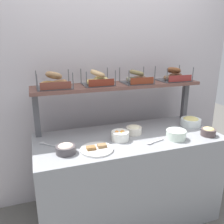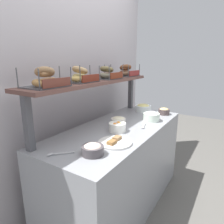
{
  "view_description": "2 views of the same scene",
  "coord_description": "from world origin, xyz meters",
  "px_view_note": "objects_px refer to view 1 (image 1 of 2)",
  "views": [
    {
      "loc": [
        -0.77,
        -1.76,
        1.67
      ],
      "look_at": [
        -0.15,
        0.03,
        1.08
      ],
      "focal_mm": 37.17,
      "sensor_mm": 36.0,
      "label": 1
    },
    {
      "loc": [
        -1.55,
        -0.91,
        1.47
      ],
      "look_at": [
        -0.07,
        0.03,
        1.01
      ],
      "focal_mm": 31.94,
      "sensor_mm": 36.0,
      "label": 2
    }
  ],
  "objects_px": {
    "bowl_cream_cheese": "(176,134)",
    "serving_spoon_by_edge": "(153,142)",
    "bowl_potato_salad": "(134,130)",
    "serving_spoon_near_plate": "(46,144)",
    "bagel_basket_cinnamon_raisin": "(173,76)",
    "bowl_fruit_salad": "(120,135)",
    "bowl_egg_salad": "(191,121)",
    "bowl_tuna_salad": "(66,148)",
    "bagel_basket_plain": "(98,80)",
    "bagel_basket_everything": "(54,82)",
    "bowl_hummus": "(208,131)",
    "bagel_basket_poppy": "(137,78)",
    "serving_plate_white": "(97,149)"
  },
  "relations": [
    {
      "from": "serving_spoon_near_plate",
      "to": "bagel_basket_everything",
      "type": "xyz_separation_m",
      "value": [
        0.12,
        0.2,
        0.47
      ]
    },
    {
      "from": "bowl_egg_salad",
      "to": "bagel_basket_poppy",
      "type": "distance_m",
      "value": 0.71
    },
    {
      "from": "bowl_potato_salad",
      "to": "bagel_basket_cinnamon_raisin",
      "type": "bearing_deg",
      "value": 21.92
    },
    {
      "from": "bowl_tuna_salad",
      "to": "bagel_basket_plain",
      "type": "distance_m",
      "value": 0.71
    },
    {
      "from": "bowl_hummus",
      "to": "serving_plate_white",
      "type": "distance_m",
      "value": 1.03
    },
    {
      "from": "bowl_fruit_salad",
      "to": "serving_spoon_near_plate",
      "type": "relative_size",
      "value": 1.09
    },
    {
      "from": "bowl_fruit_salad",
      "to": "bowl_hummus",
      "type": "height_order",
      "value": "bowl_fruit_salad"
    },
    {
      "from": "bagel_basket_plain",
      "to": "bowl_fruit_salad",
      "type": "bearing_deg",
      "value": -72.48
    },
    {
      "from": "serving_spoon_by_edge",
      "to": "bagel_basket_everything",
      "type": "bearing_deg",
      "value": 147.86
    },
    {
      "from": "serving_plate_white",
      "to": "serving_spoon_by_edge",
      "type": "xyz_separation_m",
      "value": [
        0.48,
        -0.03,
        -0.0
      ]
    },
    {
      "from": "bowl_fruit_salad",
      "to": "serving_spoon_near_plate",
      "type": "distance_m",
      "value": 0.63
    },
    {
      "from": "bowl_potato_salad",
      "to": "serving_spoon_near_plate",
      "type": "distance_m",
      "value": 0.79
    },
    {
      "from": "bowl_hummus",
      "to": "serving_spoon_near_plate",
      "type": "bearing_deg",
      "value": 168.69
    },
    {
      "from": "bagel_basket_everything",
      "to": "bowl_egg_salad",
      "type": "bearing_deg",
      "value": -9.09
    },
    {
      "from": "bagel_basket_poppy",
      "to": "bagel_basket_everything",
      "type": "bearing_deg",
      "value": 178.94
    },
    {
      "from": "bowl_fruit_salad",
      "to": "serving_spoon_near_plate",
      "type": "xyz_separation_m",
      "value": [
        -0.61,
        0.11,
        -0.03
      ]
    },
    {
      "from": "bowl_cream_cheese",
      "to": "serving_spoon_by_edge",
      "type": "relative_size",
      "value": 0.95
    },
    {
      "from": "serving_spoon_near_plate",
      "to": "bagel_basket_plain",
      "type": "height_order",
      "value": "bagel_basket_plain"
    },
    {
      "from": "bowl_fruit_salad",
      "to": "bagel_basket_plain",
      "type": "distance_m",
      "value": 0.55
    },
    {
      "from": "bowl_potato_salad",
      "to": "bagel_basket_plain",
      "type": "distance_m",
      "value": 0.57
    },
    {
      "from": "bowl_fruit_salad",
      "to": "bagel_basket_plain",
      "type": "height_order",
      "value": "bagel_basket_plain"
    },
    {
      "from": "bowl_cream_cheese",
      "to": "bagel_basket_cinnamon_raisin",
      "type": "distance_m",
      "value": 0.65
    },
    {
      "from": "serving_spoon_by_edge",
      "to": "bowl_egg_salad",
      "type": "bearing_deg",
      "value": 24.25
    },
    {
      "from": "bowl_egg_salad",
      "to": "bagel_basket_plain",
      "type": "distance_m",
      "value": 1.02
    },
    {
      "from": "bagel_basket_plain",
      "to": "bowl_tuna_salad",
      "type": "bearing_deg",
      "value": -132.13
    },
    {
      "from": "bagel_basket_cinnamon_raisin",
      "to": "bowl_fruit_salad",
      "type": "bearing_deg",
      "value": -156.53
    },
    {
      "from": "bowl_tuna_salad",
      "to": "bowl_egg_salad",
      "type": "bearing_deg",
      "value": 8.63
    },
    {
      "from": "bowl_fruit_salad",
      "to": "serving_spoon_by_edge",
      "type": "height_order",
      "value": "bowl_fruit_salad"
    },
    {
      "from": "bowl_cream_cheese",
      "to": "serving_spoon_by_edge",
      "type": "distance_m",
      "value": 0.23
    },
    {
      "from": "bowl_egg_salad",
      "to": "bowl_potato_salad",
      "type": "height_order",
      "value": "bowl_egg_salad"
    },
    {
      "from": "serving_spoon_near_plate",
      "to": "bowl_potato_salad",
      "type": "bearing_deg",
      "value": -1.57
    },
    {
      "from": "bagel_basket_plain",
      "to": "bowl_potato_salad",
      "type": "bearing_deg",
      "value": -40.61
    },
    {
      "from": "bowl_cream_cheese",
      "to": "bowl_fruit_salad",
      "type": "relative_size",
      "value": 1.11
    },
    {
      "from": "bowl_egg_salad",
      "to": "bowl_tuna_salad",
      "type": "bearing_deg",
      "value": -171.37
    },
    {
      "from": "bowl_fruit_salad",
      "to": "bagel_basket_everything",
      "type": "xyz_separation_m",
      "value": [
        -0.49,
        0.31,
        0.44
      ]
    },
    {
      "from": "bagel_basket_everything",
      "to": "bagel_basket_plain",
      "type": "xyz_separation_m",
      "value": [
        0.39,
        0.02,
        -0.0
      ]
    },
    {
      "from": "serving_spoon_near_plate",
      "to": "serving_spoon_by_edge",
      "type": "distance_m",
      "value": 0.89
    },
    {
      "from": "bowl_egg_salad",
      "to": "serving_spoon_by_edge",
      "type": "xyz_separation_m",
      "value": [
        -0.56,
        -0.25,
        -0.04
      ]
    },
    {
      "from": "bowl_cream_cheese",
      "to": "bowl_hummus",
      "type": "relative_size",
      "value": 1.29
    },
    {
      "from": "bagel_basket_cinnamon_raisin",
      "to": "bowl_tuna_salad",
      "type": "bearing_deg",
      "value": -161.44
    },
    {
      "from": "bowl_fruit_salad",
      "to": "bowl_tuna_salad",
      "type": "xyz_separation_m",
      "value": [
        -0.48,
        -0.09,
        -0.0
      ]
    },
    {
      "from": "bowl_cream_cheese",
      "to": "bagel_basket_everything",
      "type": "distance_m",
      "value": 1.14
    },
    {
      "from": "bowl_hummus",
      "to": "bowl_egg_salad",
      "type": "bearing_deg",
      "value": 87.13
    },
    {
      "from": "serving_spoon_by_edge",
      "to": "bagel_basket_plain",
      "type": "bearing_deg",
      "value": 125.62
    },
    {
      "from": "bowl_hummus",
      "to": "bagel_basket_poppy",
      "type": "xyz_separation_m",
      "value": [
        -0.51,
        0.46,
        0.44
      ]
    },
    {
      "from": "bowl_hummus",
      "to": "serving_spoon_by_edge",
      "type": "height_order",
      "value": "bowl_hummus"
    },
    {
      "from": "bowl_cream_cheese",
      "to": "serving_spoon_by_edge",
      "type": "height_order",
      "value": "bowl_cream_cheese"
    },
    {
      "from": "serving_plate_white",
      "to": "bagel_basket_poppy",
      "type": "xyz_separation_m",
      "value": [
        0.52,
        0.42,
        0.47
      ]
    },
    {
      "from": "bowl_egg_salad",
      "to": "serving_spoon_by_edge",
      "type": "bearing_deg",
      "value": -155.75
    },
    {
      "from": "bowl_egg_salad",
      "to": "bagel_basket_cinnamon_raisin",
      "type": "height_order",
      "value": "bagel_basket_cinnamon_raisin"
    }
  ]
}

